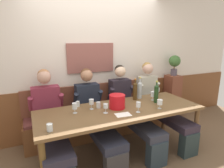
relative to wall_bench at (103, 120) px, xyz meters
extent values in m
cube|color=brown|center=(0.00, -0.83, -0.29)|extent=(6.80, 6.80, 0.02)
cube|color=silver|center=(0.00, 0.26, 1.12)|extent=(6.80, 0.08, 2.80)
cube|color=brown|center=(-0.13, 0.20, 1.14)|extent=(0.86, 0.04, 0.52)
cube|color=brown|center=(0.00, 0.21, 0.18)|extent=(6.80, 0.03, 0.91)
cube|color=brown|center=(0.00, -0.02, -0.06)|extent=(2.72, 0.42, 0.44)
cube|color=brown|center=(0.00, -0.02, 0.18)|extent=(2.66, 0.39, 0.05)
cube|color=brown|center=(0.00, 0.17, 0.43)|extent=(2.72, 0.04, 0.45)
cube|color=brown|center=(0.00, -0.73, 0.45)|extent=(2.42, 0.90, 0.04)
cylinder|color=brown|center=(1.14, -1.11, 0.08)|extent=(0.07, 0.07, 0.71)
cylinder|color=brown|center=(-1.14, -0.35, 0.08)|extent=(0.07, 0.07, 0.71)
cylinder|color=brown|center=(1.14, -0.35, 0.08)|extent=(0.07, 0.07, 0.71)
cube|color=#2C2939|center=(-0.97, -0.64, 0.15)|extent=(0.36, 1.18, 0.11)
cube|color=maroon|center=(-0.97, -0.02, 0.48)|extent=(0.43, 0.20, 0.54)
sphere|color=tan|center=(-0.97, -0.03, 0.90)|extent=(0.21, 0.21, 0.21)
sphere|color=#A46D46|center=(-0.97, 0.00, 0.93)|extent=(0.19, 0.19, 0.19)
cylinder|color=maroon|center=(-1.19, -0.05, 0.50)|extent=(0.08, 0.20, 0.27)
cylinder|color=maroon|center=(-0.75, -0.05, 0.50)|extent=(0.08, 0.20, 0.27)
cube|color=#343235|center=(-0.29, -1.18, -0.09)|extent=(0.30, 0.14, 0.38)
cube|color=#242736|center=(-0.29, -0.64, 0.15)|extent=(0.33, 1.17, 0.11)
cube|color=#1D2331|center=(-0.29, -0.02, 0.46)|extent=(0.40, 0.21, 0.51)
sphere|color=#A67355|center=(-0.29, -0.03, 0.87)|extent=(0.21, 0.21, 0.21)
sphere|color=brown|center=(-0.29, 0.00, 0.90)|extent=(0.19, 0.19, 0.19)
cylinder|color=#1D2331|center=(-0.50, -0.06, 0.48)|extent=(0.08, 0.20, 0.27)
cylinder|color=#1D2331|center=(-0.08, -0.06, 0.48)|extent=(0.08, 0.20, 0.27)
cube|color=#27343F|center=(0.34, -1.18, -0.09)|extent=(0.28, 0.14, 0.38)
cube|color=#2E313F|center=(0.34, -0.64, 0.15)|extent=(0.31, 1.17, 0.11)
cube|color=#27202B|center=(0.34, -0.02, 0.48)|extent=(0.37, 0.21, 0.53)
sphere|color=beige|center=(0.34, -0.03, 0.89)|extent=(0.20, 0.20, 0.20)
sphere|color=black|center=(0.34, 0.00, 0.92)|extent=(0.19, 0.19, 0.19)
cylinder|color=#27202B|center=(0.14, -0.06, 0.50)|extent=(0.08, 0.20, 0.27)
cylinder|color=#27202B|center=(0.54, -0.06, 0.50)|extent=(0.08, 0.20, 0.27)
cube|color=#253436|center=(0.94, -1.18, -0.09)|extent=(0.28, 0.14, 0.38)
cube|color=#302735|center=(0.94, -0.64, 0.15)|extent=(0.31, 1.18, 0.11)
cube|color=#BAB7A5|center=(0.94, -0.02, 0.48)|extent=(0.37, 0.19, 0.55)
sphere|color=#DAAB94|center=(0.94, -0.03, 0.91)|extent=(0.21, 0.21, 0.21)
sphere|color=#A47C41|center=(0.94, 0.00, 0.93)|extent=(0.19, 0.19, 0.19)
cylinder|color=#BAB7A5|center=(0.75, -0.05, 0.51)|extent=(0.08, 0.20, 0.27)
cylinder|color=#BAB7A5|center=(1.14, -0.05, 0.51)|extent=(0.08, 0.20, 0.27)
cylinder|color=red|center=(-0.03, -0.68, 0.58)|extent=(0.23, 0.23, 0.20)
cylinder|color=#452F14|center=(0.41, -0.45, 0.60)|extent=(0.07, 0.07, 0.24)
sphere|color=#452F14|center=(0.41, -0.45, 0.73)|extent=(0.07, 0.07, 0.07)
cylinder|color=#452F14|center=(0.41, -0.45, 0.78)|extent=(0.03, 0.03, 0.08)
cylinder|color=orange|center=(0.41, -0.45, 0.82)|extent=(0.03, 0.03, 0.02)
cylinder|color=silver|center=(0.53, -0.40, 0.59)|extent=(0.08, 0.08, 0.23)
sphere|color=silver|center=(0.53, -0.40, 0.72)|extent=(0.08, 0.08, 0.08)
cylinder|color=silver|center=(0.53, -0.40, 0.78)|extent=(0.03, 0.03, 0.09)
cylinder|color=gold|center=(0.53, -0.40, 0.83)|extent=(0.03, 0.03, 0.02)
cylinder|color=#1E3B1C|center=(0.65, -0.71, 0.59)|extent=(0.07, 0.07, 0.24)
sphere|color=#1E3B1C|center=(0.65, -0.71, 0.73)|extent=(0.07, 0.07, 0.07)
cylinder|color=#1E3B1C|center=(0.65, -0.71, 0.77)|extent=(0.03, 0.03, 0.07)
cylinder|color=gold|center=(0.65, -0.71, 0.82)|extent=(0.03, 0.03, 0.02)
cylinder|color=silver|center=(0.17, -0.95, 0.48)|extent=(0.06, 0.06, 0.00)
cylinder|color=silver|center=(0.17, -0.95, 0.51)|extent=(0.01, 0.01, 0.07)
cylinder|color=silver|center=(0.17, -0.95, 0.59)|extent=(0.06, 0.06, 0.07)
cylinder|color=#F2E682|center=(0.17, -0.95, 0.56)|extent=(0.05, 0.05, 0.03)
cylinder|color=silver|center=(0.53, -0.95, 0.48)|extent=(0.06, 0.06, 0.00)
cylinder|color=silver|center=(0.53, -0.95, 0.51)|extent=(0.01, 0.01, 0.06)
cylinder|color=silver|center=(0.53, -0.95, 0.57)|extent=(0.08, 0.08, 0.07)
cylinder|color=beige|center=(0.53, -0.95, 0.55)|extent=(0.07, 0.07, 0.02)
cylinder|color=silver|center=(-0.39, -0.57, 0.48)|extent=(0.06, 0.06, 0.00)
cylinder|color=silver|center=(-0.39, -0.57, 0.51)|extent=(0.01, 0.01, 0.07)
cylinder|color=silver|center=(-0.39, -0.57, 0.59)|extent=(0.07, 0.07, 0.08)
cylinder|color=#E0E77F|center=(-0.39, -0.57, 0.56)|extent=(0.06, 0.06, 0.02)
cylinder|color=silver|center=(-0.26, -0.79, 0.48)|extent=(0.07, 0.07, 0.00)
cylinder|color=silver|center=(-0.26, -0.79, 0.51)|extent=(0.01, 0.01, 0.07)
cylinder|color=silver|center=(-0.26, -0.79, 0.58)|extent=(0.07, 0.07, 0.06)
cylinder|color=#E2D78B|center=(-0.26, -0.79, 0.55)|extent=(0.06, 0.06, 0.01)
cylinder|color=silver|center=(0.67, -0.59, 0.48)|extent=(0.06, 0.06, 0.00)
cylinder|color=silver|center=(0.67, -0.59, 0.51)|extent=(0.01, 0.01, 0.06)
cylinder|color=silver|center=(0.67, -0.59, 0.58)|extent=(0.08, 0.08, 0.08)
cylinder|color=silver|center=(-0.65, -0.61, 0.48)|extent=(0.06, 0.06, 0.00)
cylinder|color=silver|center=(-0.65, -0.61, 0.51)|extent=(0.01, 0.01, 0.06)
cylinder|color=silver|center=(-0.65, -0.61, 0.58)|extent=(0.07, 0.07, 0.08)
cylinder|color=silver|center=(0.93, -0.38, 0.48)|extent=(0.06, 0.06, 0.00)
cylinder|color=silver|center=(0.93, -0.38, 0.51)|extent=(0.01, 0.01, 0.06)
cylinder|color=silver|center=(0.93, -0.38, 0.57)|extent=(0.07, 0.07, 0.08)
cylinder|color=#E0D083|center=(0.93, -0.38, 0.55)|extent=(0.06, 0.06, 0.02)
cylinder|color=silver|center=(-0.55, -0.37, 0.51)|extent=(0.06, 0.06, 0.08)
cylinder|color=silver|center=(-0.28, -0.56, 0.52)|extent=(0.06, 0.06, 0.09)
cylinder|color=silver|center=(-1.03, -1.02, 0.52)|extent=(0.07, 0.07, 0.09)
cube|color=white|center=(-0.07, -0.94, 0.47)|extent=(0.22, 0.17, 0.00)
cube|color=brown|center=(1.66, 0.03, 0.21)|extent=(0.28, 0.28, 0.99)
cylinder|color=#4E4551|center=(1.66, 0.03, 0.77)|extent=(0.13, 0.13, 0.14)
cylinder|color=brown|center=(1.66, 0.03, 0.88)|extent=(0.02, 0.02, 0.08)
sphere|color=#3D6531|center=(1.66, 0.03, 1.01)|extent=(0.24, 0.24, 0.24)
camera|label=1|loc=(-1.20, -3.08, 1.49)|focal=30.63mm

